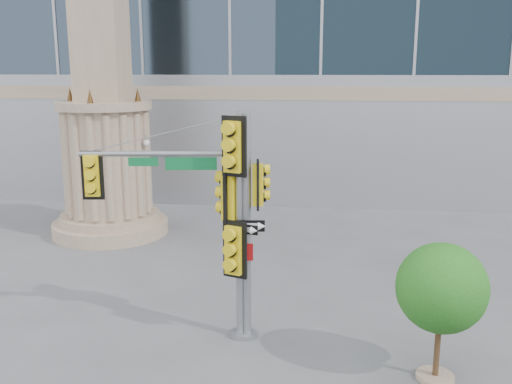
# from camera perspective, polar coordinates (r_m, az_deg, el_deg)

# --- Properties ---
(ground) EXTENTS (120.00, 120.00, 0.00)m
(ground) POSITION_cam_1_polar(r_m,az_deg,el_deg) (13.42, -2.93, -15.83)
(ground) COLOR #545456
(ground) RESTS_ON ground
(monument) EXTENTS (4.40, 4.40, 16.60)m
(monument) POSITION_cam_1_polar(r_m,az_deg,el_deg) (22.15, -15.03, 9.84)
(monument) COLOR gray
(monument) RESTS_ON ground
(main_signal_pole) EXTENTS (4.14, 0.84, 5.34)m
(main_signal_pole) POSITION_cam_1_polar(r_m,az_deg,el_deg) (13.02, -5.17, -1.13)
(main_signal_pole) COLOR slate
(main_signal_pole) RESTS_ON ground
(secondary_signal_pole) EXTENTS (0.92, 0.88, 5.39)m
(secondary_signal_pole) POSITION_cam_1_polar(r_m,az_deg,el_deg) (12.98, -2.12, -1.79)
(secondary_signal_pole) COLOR slate
(secondary_signal_pole) RESTS_ON ground
(street_tree) EXTENTS (1.88, 1.83, 2.92)m
(street_tree) POSITION_cam_1_polar(r_m,az_deg,el_deg) (12.23, 18.20, -9.43)
(street_tree) COLOR gray
(street_tree) RESTS_ON ground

